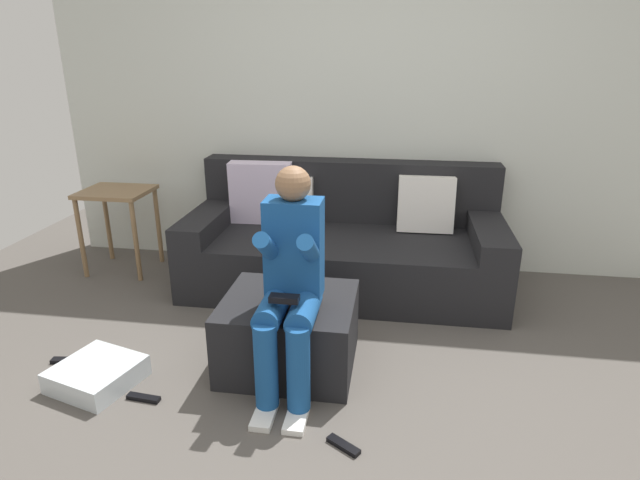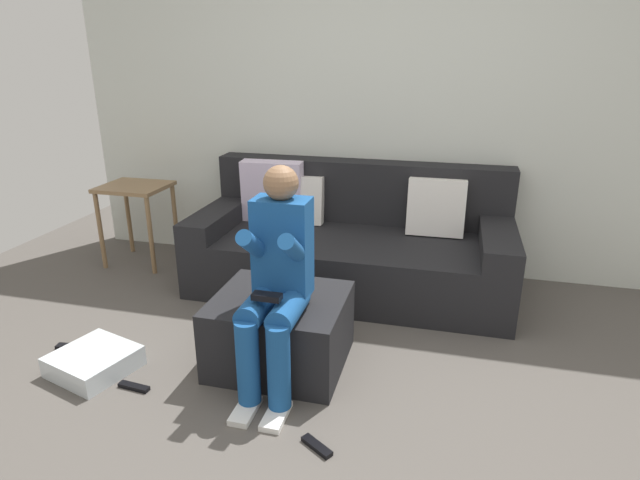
% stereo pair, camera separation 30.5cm
% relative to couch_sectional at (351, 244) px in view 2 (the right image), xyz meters
% --- Properties ---
extents(ground_plane, '(6.40, 6.40, 0.00)m').
position_rel_couch_sectional_xyz_m(ground_plane, '(0.14, -1.64, -0.32)').
color(ground_plane, '#544F49').
extents(wall_back, '(4.92, 0.10, 2.67)m').
position_rel_couch_sectional_xyz_m(wall_back, '(0.14, 0.46, 1.02)').
color(wall_back, silver).
rests_on(wall_back, ground_plane).
extents(couch_sectional, '(2.25, 0.99, 0.87)m').
position_rel_couch_sectional_xyz_m(couch_sectional, '(0.00, 0.00, 0.00)').
color(couch_sectional, black).
rests_on(couch_sectional, ground_plane).
extents(ottoman, '(0.71, 0.63, 0.40)m').
position_rel_couch_sectional_xyz_m(ottoman, '(-0.17, -1.15, -0.11)').
color(ottoman, black).
rests_on(ottoman, ground_plane).
extents(person_seated, '(0.29, 0.59, 1.14)m').
position_rel_couch_sectional_xyz_m(person_seated, '(-0.12, -1.34, 0.28)').
color(person_seated, '#194C8C').
rests_on(person_seated, ground_plane).
extents(storage_bin, '(0.48, 0.48, 0.12)m').
position_rel_couch_sectional_xyz_m(storage_bin, '(-1.13, -1.49, -0.26)').
color(storage_bin, silver).
rests_on(storage_bin, ground_plane).
extents(side_table, '(0.50, 0.44, 0.65)m').
position_rel_couch_sectional_xyz_m(side_table, '(-1.76, -0.01, 0.22)').
color(side_table, olive).
rests_on(side_table, ground_plane).
extents(remote_near_ottoman, '(0.16, 0.13, 0.02)m').
position_rel_couch_sectional_xyz_m(remote_near_ottoman, '(0.20, -1.76, -0.30)').
color(remote_near_ottoman, black).
rests_on(remote_near_ottoman, ground_plane).
extents(remote_by_storage_bin, '(0.18, 0.06, 0.02)m').
position_rel_couch_sectional_xyz_m(remote_by_storage_bin, '(-0.83, -1.58, -0.30)').
color(remote_by_storage_bin, black).
rests_on(remote_by_storage_bin, ground_plane).
extents(remote_under_side_table, '(0.15, 0.07, 0.02)m').
position_rel_couch_sectional_xyz_m(remote_under_side_table, '(-1.43, -1.33, -0.30)').
color(remote_under_side_table, black).
rests_on(remote_under_side_table, ground_plane).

